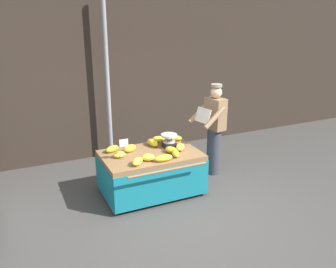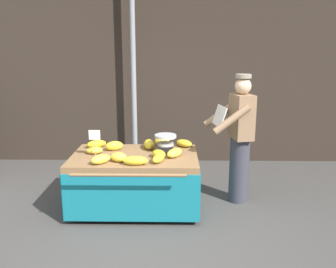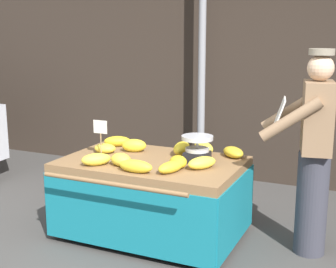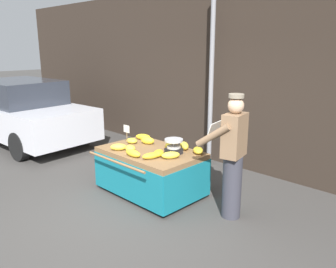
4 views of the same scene
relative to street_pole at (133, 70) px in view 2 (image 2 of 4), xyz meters
name	(u,v)px [view 2 (image 2 of 4)]	position (x,y,z in m)	size (l,w,h in m)	color
ground_plane	(152,247)	(0.46, -2.72, -1.67)	(60.00, 60.00, 0.00)	#423F3D
back_wall	(161,65)	(0.46, 0.38, 0.06)	(16.00, 0.24, 3.47)	#332821
street_pole	(133,70)	(0.00, 0.00, 0.00)	(0.09, 0.09, 3.34)	gray
banana_cart	(135,170)	(0.19, -1.75, -1.15)	(1.61, 1.23, 0.72)	olive
weighing_scale	(166,144)	(0.58, -1.63, -0.83)	(0.28, 0.28, 0.23)	black
price_sign	(95,137)	(-0.29, -1.83, -0.70)	(0.14, 0.01, 0.34)	#997A51
banana_bunch_0	(94,150)	(-0.33, -1.70, -0.91)	(0.15, 0.21, 0.09)	yellow
banana_bunch_1	(175,153)	(0.69, -1.82, -0.90)	(0.14, 0.28, 0.10)	yellow
banana_bunch_2	(114,146)	(-0.10, -1.55, -0.89)	(0.13, 0.23, 0.12)	yellow
banana_bunch_3	(101,159)	(-0.17, -2.10, -0.90)	(0.14, 0.26, 0.11)	yellow
banana_bunch_4	(163,142)	(0.53, -1.34, -0.89)	(0.13, 0.26, 0.12)	yellow
banana_bunch_5	(184,143)	(0.82, -1.35, -0.90)	(0.15, 0.26, 0.10)	gold
banana_bunch_6	(159,154)	(0.50, -1.87, -0.90)	(0.15, 0.22, 0.10)	gold
banana_bunch_7	(119,157)	(0.03, -2.02, -0.90)	(0.15, 0.21, 0.11)	yellow
banana_bunch_8	(149,144)	(0.35, -1.44, -0.89)	(0.14, 0.29, 0.12)	yellow
banana_bunch_9	(158,158)	(0.50, -2.03, -0.91)	(0.12, 0.27, 0.09)	gold
banana_bunch_10	(135,161)	(0.24, -2.14, -0.90)	(0.12, 0.30, 0.11)	yellow
banana_bunch_11	(96,144)	(-0.37, -1.42, -0.90)	(0.13, 0.26, 0.10)	gold
vendor_person	(239,139)	(1.54, -1.51, -0.80)	(0.64, 0.59, 1.71)	#383842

